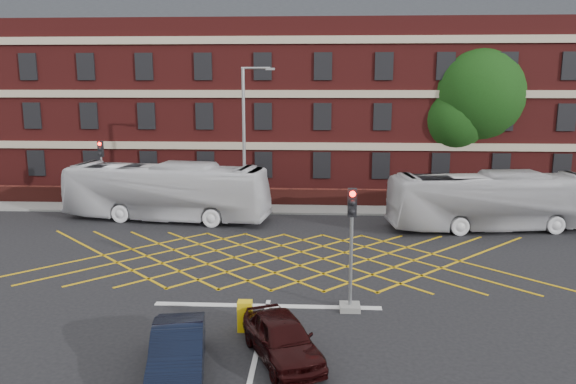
{
  "coord_description": "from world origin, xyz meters",
  "views": [
    {
      "loc": [
        1.72,
        -22.02,
        7.71
      ],
      "look_at": [
        0.46,
        1.5,
        3.13
      ],
      "focal_mm": 35.0,
      "sensor_mm": 36.0,
      "label": 1
    }
  ],
  "objects_px": {
    "bus_left": "(166,191)",
    "car_navy": "(178,351)",
    "traffic_light_near": "(351,261)",
    "utility_cabinet": "(245,316)",
    "traffic_light_far": "(103,182)",
    "bus_right": "(493,201)",
    "car_maroon": "(282,338)",
    "street_lamp": "(246,169)",
    "deciduous_tree": "(472,101)",
    "direction_signs": "(85,189)"
  },
  "relations": [
    {
      "from": "bus_left",
      "to": "car_navy",
      "type": "relative_size",
      "value": 2.96
    },
    {
      "from": "traffic_light_near",
      "to": "utility_cabinet",
      "type": "height_order",
      "value": "traffic_light_near"
    },
    {
      "from": "bus_left",
      "to": "traffic_light_far",
      "type": "bearing_deg",
      "value": 72.88
    },
    {
      "from": "bus_right",
      "to": "car_navy",
      "type": "height_order",
      "value": "bus_right"
    },
    {
      "from": "traffic_light_near",
      "to": "utility_cabinet",
      "type": "distance_m",
      "value": 4.07
    },
    {
      "from": "car_maroon",
      "to": "street_lamp",
      "type": "bearing_deg",
      "value": 77.17
    },
    {
      "from": "deciduous_tree",
      "to": "direction_signs",
      "type": "height_order",
      "value": "deciduous_tree"
    },
    {
      "from": "car_maroon",
      "to": "deciduous_tree",
      "type": "distance_m",
      "value": 28.48
    },
    {
      "from": "bus_right",
      "to": "deciduous_tree",
      "type": "bearing_deg",
      "value": -13.68
    },
    {
      "from": "bus_right",
      "to": "car_maroon",
      "type": "xyz_separation_m",
      "value": [
        -10.27,
        -14.96,
        -0.9
      ]
    },
    {
      "from": "car_navy",
      "to": "direction_signs",
      "type": "distance_m",
      "value": 21.84
    },
    {
      "from": "bus_left",
      "to": "street_lamp",
      "type": "bearing_deg",
      "value": -78.98
    },
    {
      "from": "car_navy",
      "to": "traffic_light_near",
      "type": "height_order",
      "value": "traffic_light_near"
    },
    {
      "from": "bus_right",
      "to": "deciduous_tree",
      "type": "height_order",
      "value": "deciduous_tree"
    },
    {
      "from": "utility_cabinet",
      "to": "car_maroon",
      "type": "bearing_deg",
      "value": -53.97
    },
    {
      "from": "bus_right",
      "to": "car_maroon",
      "type": "relative_size",
      "value": 2.96
    },
    {
      "from": "car_navy",
      "to": "traffic_light_far",
      "type": "distance_m",
      "value": 21.58
    },
    {
      "from": "bus_right",
      "to": "traffic_light_far",
      "type": "xyz_separation_m",
      "value": [
        -22.45,
        3.41,
        0.22
      ]
    },
    {
      "from": "bus_left",
      "to": "deciduous_tree",
      "type": "relative_size",
      "value": 1.11
    },
    {
      "from": "street_lamp",
      "to": "deciduous_tree",
      "type": "bearing_deg",
      "value": 31.14
    },
    {
      "from": "bus_right",
      "to": "utility_cabinet",
      "type": "relative_size",
      "value": 11.31
    },
    {
      "from": "deciduous_tree",
      "to": "direction_signs",
      "type": "bearing_deg",
      "value": -163.85
    },
    {
      "from": "car_navy",
      "to": "deciduous_tree",
      "type": "height_order",
      "value": "deciduous_tree"
    },
    {
      "from": "street_lamp",
      "to": "direction_signs",
      "type": "distance_m",
      "value": 10.35
    },
    {
      "from": "car_navy",
      "to": "deciduous_tree",
      "type": "xyz_separation_m",
      "value": [
        14.36,
        26.35,
        5.81
      ]
    },
    {
      "from": "bus_right",
      "to": "traffic_light_far",
      "type": "height_order",
      "value": "traffic_light_far"
    },
    {
      "from": "street_lamp",
      "to": "utility_cabinet",
      "type": "distance_m",
      "value": 14.97
    },
    {
      "from": "deciduous_tree",
      "to": "traffic_light_far",
      "type": "xyz_separation_m",
      "value": [
        -23.8,
        -6.97,
        -4.69
      ]
    },
    {
      "from": "car_maroon",
      "to": "traffic_light_near",
      "type": "bearing_deg",
      "value": 35.97
    },
    {
      "from": "bus_right",
      "to": "traffic_light_far",
      "type": "distance_m",
      "value": 22.71
    },
    {
      "from": "car_navy",
      "to": "street_lamp",
      "type": "bearing_deg",
      "value": 80.91
    },
    {
      "from": "deciduous_tree",
      "to": "traffic_light_near",
      "type": "relative_size",
      "value": 2.48
    },
    {
      "from": "utility_cabinet",
      "to": "bus_right",
      "type": "bearing_deg",
      "value": 48.75
    },
    {
      "from": "car_maroon",
      "to": "street_lamp",
      "type": "height_order",
      "value": "street_lamp"
    },
    {
      "from": "bus_left",
      "to": "bus_right",
      "type": "height_order",
      "value": "bus_left"
    },
    {
      "from": "street_lamp",
      "to": "car_navy",
      "type": "bearing_deg",
      "value": -88.75
    },
    {
      "from": "bus_right",
      "to": "direction_signs",
      "type": "xyz_separation_m",
      "value": [
        -23.49,
        3.19,
        -0.16
      ]
    },
    {
      "from": "traffic_light_near",
      "to": "traffic_light_far",
      "type": "bearing_deg",
      "value": 134.06
    },
    {
      "from": "deciduous_tree",
      "to": "car_navy",
      "type": "bearing_deg",
      "value": -118.59
    },
    {
      "from": "traffic_light_near",
      "to": "deciduous_tree",
      "type": "bearing_deg",
      "value": 66.39
    },
    {
      "from": "car_navy",
      "to": "traffic_light_far",
      "type": "bearing_deg",
      "value": 105.64
    },
    {
      "from": "direction_signs",
      "to": "car_maroon",
      "type": "bearing_deg",
      "value": -53.95
    },
    {
      "from": "deciduous_tree",
      "to": "street_lamp",
      "type": "height_order",
      "value": "deciduous_tree"
    },
    {
      "from": "bus_left",
      "to": "bus_right",
      "type": "distance_m",
      "value": 17.97
    },
    {
      "from": "utility_cabinet",
      "to": "traffic_light_far",
      "type": "bearing_deg",
      "value": 123.27
    },
    {
      "from": "car_maroon",
      "to": "direction_signs",
      "type": "relative_size",
      "value": 1.7
    },
    {
      "from": "deciduous_tree",
      "to": "bus_right",
      "type": "bearing_deg",
      "value": -97.4
    },
    {
      "from": "traffic_light_near",
      "to": "traffic_light_far",
      "type": "distance_m",
      "value": 20.56
    },
    {
      "from": "street_lamp",
      "to": "direction_signs",
      "type": "relative_size",
      "value": 3.9
    },
    {
      "from": "direction_signs",
      "to": "deciduous_tree",
      "type": "bearing_deg",
      "value": 16.15
    }
  ]
}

